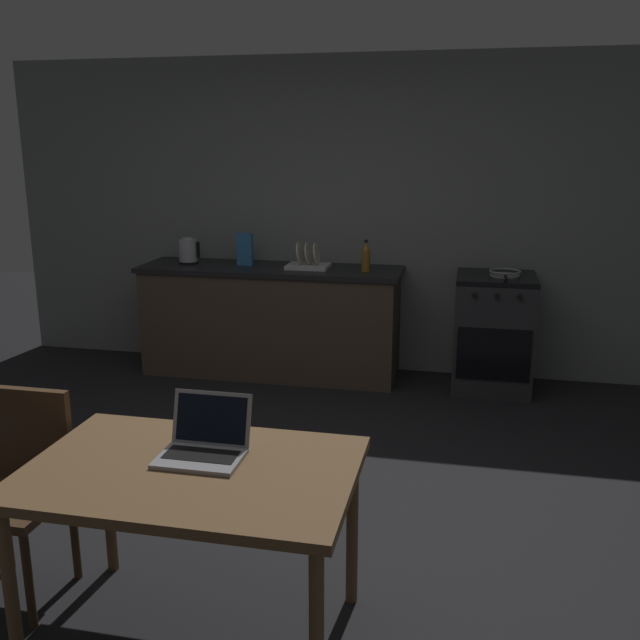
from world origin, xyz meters
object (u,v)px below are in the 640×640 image
(dining_table, at_px, (192,485))
(frying_pan, at_px, (505,273))
(electric_kettle, at_px, (188,251))
(dish_rack, at_px, (308,262))
(cereal_box, at_px, (245,249))
(bottle, at_px, (366,257))
(stove_oven, at_px, (493,333))
(laptop, at_px, (204,445))
(chair, at_px, (21,480))

(dining_table, bearing_deg, frying_pan, 68.64)
(electric_kettle, relative_size, dish_rack, 0.65)
(cereal_box, bearing_deg, dish_rack, -2.11)
(bottle, height_order, cereal_box, cereal_box)
(stove_oven, bearing_deg, cereal_box, 179.37)
(electric_kettle, xyz_separation_m, frying_pan, (2.58, -0.03, -0.08))
(laptop, bearing_deg, cereal_box, 100.80)
(stove_oven, height_order, laptop, laptop)
(electric_kettle, height_order, cereal_box, cereal_box)
(dining_table, xyz_separation_m, dish_rack, (-0.30, 3.23, 0.30))
(dining_table, bearing_deg, bottle, 86.72)
(stove_oven, bearing_deg, dining_table, -110.29)
(dining_table, bearing_deg, dish_rack, 95.23)
(dining_table, relative_size, dish_rack, 3.63)
(electric_kettle, bearing_deg, chair, -81.13)
(electric_kettle, relative_size, bottle, 0.88)
(stove_oven, distance_m, dish_rack, 1.57)
(stove_oven, relative_size, frying_pan, 2.20)
(electric_kettle, distance_m, frying_pan, 2.58)
(laptop, height_order, bottle, bottle)
(laptop, bearing_deg, chair, 171.68)
(stove_oven, height_order, frying_pan, frying_pan)
(chair, relative_size, electric_kettle, 4.02)
(laptop, relative_size, frying_pan, 0.77)
(bottle, bearing_deg, dining_table, -93.28)
(laptop, xyz_separation_m, electric_kettle, (-1.35, 3.13, 0.24))
(bottle, bearing_deg, laptop, -93.10)
(bottle, bearing_deg, chair, -108.85)
(laptop, height_order, electric_kettle, electric_kettle)
(cereal_box, bearing_deg, dining_table, -75.56)
(stove_oven, bearing_deg, electric_kettle, 179.94)
(stove_oven, relative_size, bottle, 3.63)
(dish_rack, bearing_deg, laptop, -84.33)
(chair, bearing_deg, dining_table, -27.99)
(dining_table, distance_m, cereal_box, 3.38)
(stove_oven, distance_m, frying_pan, 0.49)
(dining_table, distance_m, electric_kettle, 3.51)
(laptop, distance_m, dish_rack, 3.16)
(electric_kettle, xyz_separation_m, bottle, (1.51, -0.05, 0.01))
(cereal_box, bearing_deg, electric_kettle, -177.67)
(laptop, height_order, frying_pan, same)
(chair, height_order, frying_pan, frying_pan)
(dining_table, height_order, laptop, laptop)
(stove_oven, height_order, dish_rack, dish_rack)
(dining_table, relative_size, frying_pan, 2.98)
(laptop, xyz_separation_m, frying_pan, (1.24, 3.11, 0.15))
(stove_oven, distance_m, cereal_box, 2.12)
(dining_table, bearing_deg, stove_oven, 69.71)
(stove_oven, bearing_deg, bottle, -177.31)
(frying_pan, bearing_deg, cereal_box, 178.66)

